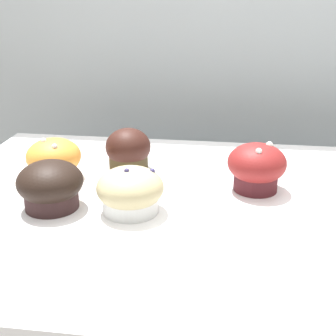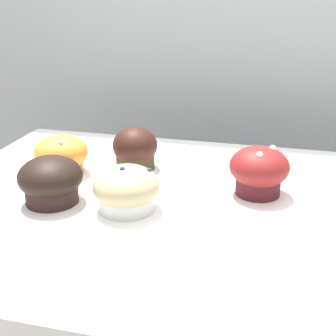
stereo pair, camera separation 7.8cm
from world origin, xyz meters
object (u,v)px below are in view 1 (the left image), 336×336
at_px(muffin_front_left, 129,151).
at_px(muffin_back_right, 51,186).
at_px(muffin_back_left, 257,167).
at_px(muffin_front_right, 131,191).
at_px(muffin_back_center, 54,159).

bearing_deg(muffin_front_left, muffin_back_right, -115.95).
distance_m(muffin_back_left, muffin_back_right, 0.34).
height_order(muffin_front_left, muffin_front_right, muffin_front_left).
xyz_separation_m(muffin_back_right, muffin_front_left, (0.09, 0.18, 0.00)).
distance_m(muffin_back_left, muffin_front_right, 0.22).
relative_size(muffin_back_right, muffin_front_right, 0.99).
bearing_deg(muffin_back_center, muffin_back_left, -0.76).
bearing_deg(muffin_back_left, muffin_back_right, -160.68).
height_order(muffin_back_left, muffin_front_right, muffin_back_left).
bearing_deg(muffin_back_right, muffin_back_center, 108.24).
bearing_deg(muffin_back_left, muffin_front_left, 165.08).
height_order(muffin_back_right, muffin_front_right, muffin_back_right).
bearing_deg(muffin_front_right, muffin_front_left, 103.41).
relative_size(muffin_back_right, muffin_front_left, 1.21).
xyz_separation_m(muffin_back_left, muffin_front_right, (-0.20, -0.11, -0.01)).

